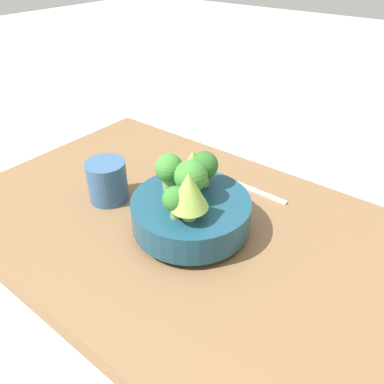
{
  "coord_description": "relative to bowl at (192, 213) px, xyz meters",
  "views": [
    {
      "loc": [
        -0.37,
        0.48,
        0.55
      ],
      "look_at": [
        -0.0,
        0.01,
        0.14
      ],
      "focal_mm": 35.0,
      "sensor_mm": 36.0,
      "label": 1
    }
  ],
  "objects": [
    {
      "name": "broccoli_floret_right",
      "position": [
        0.06,
        -0.0,
        0.08
      ],
      "size": [
        0.06,
        0.06,
        0.08
      ],
      "color": "#6BA34C",
      "rests_on": "bowl"
    },
    {
      "name": "cup",
      "position": [
        0.22,
        0.03,
        0.0
      ],
      "size": [
        0.09,
        0.09,
        0.09
      ],
      "color": "#33567F",
      "rests_on": "table"
    },
    {
      "name": "fork",
      "position": [
        -0.02,
        -0.2,
        -0.04
      ],
      "size": [
        0.2,
        0.01,
        0.01
      ],
      "color": "silver",
      "rests_on": "table"
    },
    {
      "name": "bowl",
      "position": [
        0.0,
        0.0,
        0.0
      ],
      "size": [
        0.24,
        0.24,
        0.07
      ],
      "color": "navy",
      "rests_on": "table"
    },
    {
      "name": "ground_plane",
      "position": [
        0.0,
        -0.01,
        -0.09
      ],
      "size": [
        6.0,
        6.0,
        0.0
      ],
      "primitive_type": "plane",
      "color": "beige"
    },
    {
      "name": "romanesco_piece_far",
      "position": [
        -0.03,
        0.05,
        0.09
      ],
      "size": [
        0.07,
        0.07,
        0.1
      ],
      "color": "#7AB256",
      "rests_on": "bowl"
    },
    {
      "name": "table",
      "position": [
        0.0,
        -0.01,
        -0.07
      ],
      "size": [
        1.06,
        0.63,
        0.05
      ],
      "color": "brown",
      "rests_on": "ground_plane"
    },
    {
      "name": "broccoli_floret_back",
      "position": [
        -0.01,
        0.06,
        0.07
      ],
      "size": [
        0.05,
        0.05,
        0.06
      ],
      "color": "#6BA34C",
      "rests_on": "bowl"
    },
    {
      "name": "romanesco_piece_near",
      "position": [
        0.03,
        -0.05,
        0.08
      ],
      "size": [
        0.05,
        0.05,
        0.08
      ],
      "color": "#6BA34C",
      "rests_on": "bowl"
    },
    {
      "name": "broccoli_floret_front",
      "position": [
        0.01,
        -0.06,
        0.08
      ],
      "size": [
        0.06,
        0.06,
        0.08
      ],
      "color": "#7AB256",
      "rests_on": "bowl"
    },
    {
      "name": "broccoli_floret_center",
      "position": [
        0.0,
        -0.0,
        0.08
      ],
      "size": [
        0.06,
        0.06,
        0.09
      ],
      "color": "#6BA34C",
      "rests_on": "bowl"
    }
  ]
}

